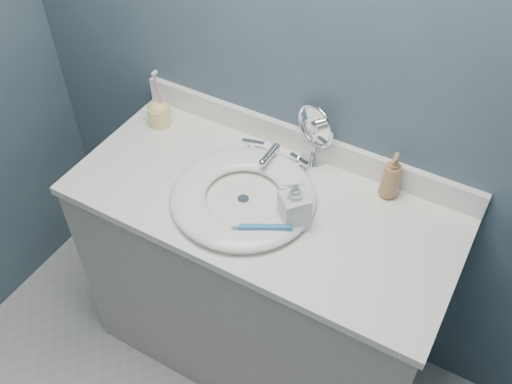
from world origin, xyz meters
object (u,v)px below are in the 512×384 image
Objects in this scene: makeup_mirror at (315,132)px; toothbrush_holder at (159,112)px; soap_bottle_amber at (392,175)px; soap_bottle_clear at (295,203)px.

toothbrush_holder is (-0.55, -0.09, -0.07)m from makeup_mirror.
soap_bottle_amber is 0.92× the size of soap_bottle_clear.
makeup_mirror is at bearing 171.84° from soap_bottle_amber.
soap_bottle_amber is at bearing 93.94° from soap_bottle_clear.
makeup_mirror is 0.29m from soap_bottle_clear.
makeup_mirror is 1.26× the size of soap_bottle_clear.
toothbrush_holder reaches higher than makeup_mirror.
makeup_mirror reaches higher than soap_bottle_amber.
soap_bottle_clear reaches higher than soap_bottle_amber.
makeup_mirror is at bearing 9.49° from toothbrush_holder.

